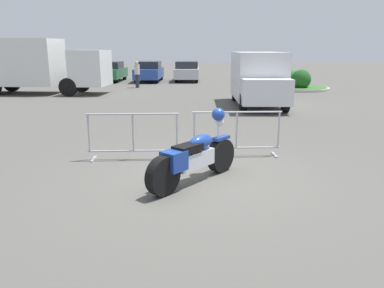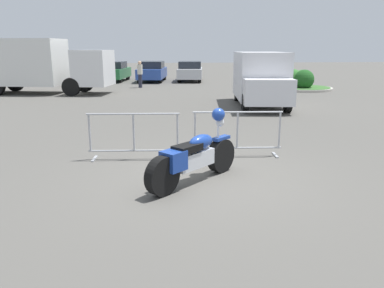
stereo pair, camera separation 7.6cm
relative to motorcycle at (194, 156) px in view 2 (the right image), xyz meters
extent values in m
plane|color=#54514C|center=(0.21, 0.31, -0.51)|extent=(120.00, 120.00, 0.00)
cylinder|color=black|center=(0.61, 0.57, -0.16)|extent=(0.64, 0.62, 0.69)
cylinder|color=black|center=(-0.61, -0.57, -0.16)|extent=(0.64, 0.62, 0.69)
cube|color=silver|center=(0.00, 0.00, -0.06)|extent=(0.84, 0.81, 0.30)
ellipsoid|color=navy|center=(0.14, 0.13, 0.25)|extent=(0.63, 0.62, 0.28)
cube|color=black|center=(-0.14, -0.13, 0.20)|extent=(0.62, 0.61, 0.13)
cube|color=navy|center=(-0.41, -0.38, 0.05)|extent=(0.52, 0.52, 0.35)
cube|color=navy|center=(0.61, 0.57, 0.20)|extent=(0.42, 0.41, 0.06)
cylinder|color=silver|center=(0.53, 0.50, 0.35)|extent=(0.06, 0.06, 0.49)
sphere|color=silver|center=(0.57, 0.54, 0.54)|extent=(0.17, 0.17, 0.17)
sphere|color=navy|center=(0.53, 0.50, 0.70)|extent=(0.26, 0.26, 0.26)
cylinder|color=#9EA0A5|center=(-1.19, 1.68, 0.54)|extent=(2.08, 0.19, 0.04)
cylinder|color=#9EA0A5|center=(-1.19, 1.68, -0.31)|extent=(2.08, 0.19, 0.04)
cylinder|color=#9EA0A5|center=(-2.18, 1.75, 0.11)|extent=(0.05, 0.05, 0.85)
cylinder|color=#9EA0A5|center=(-1.19, 1.68, 0.11)|extent=(0.05, 0.05, 0.85)
cylinder|color=#9EA0A5|center=(-0.21, 1.60, 0.11)|extent=(0.05, 0.05, 0.85)
cube|color=#9EA0A5|center=(-2.11, 1.74, -0.50)|extent=(0.09, 0.44, 0.03)
cube|color=#9EA0A5|center=(-0.28, 1.61, -0.50)|extent=(0.09, 0.44, 0.03)
cylinder|color=#9EA0A5|center=(1.19, 1.68, 0.54)|extent=(2.08, 0.19, 0.04)
cylinder|color=#9EA0A5|center=(1.19, 1.68, -0.31)|extent=(2.08, 0.19, 0.04)
cylinder|color=#9EA0A5|center=(0.21, 1.75, 0.11)|extent=(0.05, 0.05, 0.85)
cylinder|color=#9EA0A5|center=(1.19, 1.68, 0.11)|extent=(0.05, 0.05, 0.85)
cylinder|color=#9EA0A5|center=(2.18, 1.60, 0.11)|extent=(0.05, 0.05, 0.85)
cube|color=#9EA0A5|center=(0.28, 1.74, -0.50)|extent=(0.09, 0.44, 0.03)
cube|color=#9EA0A5|center=(2.11, 1.61, -0.50)|extent=(0.09, 0.44, 0.03)
cube|color=silver|center=(-8.18, 15.46, 1.22)|extent=(5.35, 3.21, 2.50)
cube|color=silver|center=(-3.96, 14.64, 0.92)|extent=(2.18, 2.49, 1.90)
cylinder|color=black|center=(-4.69, 15.77, -0.03)|extent=(1.00, 0.46, 0.96)
cylinder|color=black|center=(-5.06, 13.87, -0.03)|extent=(1.00, 0.46, 0.96)
cylinder|color=black|center=(-8.83, 16.57, -0.03)|extent=(1.00, 0.46, 0.96)
cube|color=silver|center=(4.00, 9.79, 0.80)|extent=(2.51, 4.32, 2.00)
cube|color=silver|center=(3.68, 7.31, 0.33)|extent=(2.00, 1.14, 1.00)
cylinder|color=black|center=(4.56, 7.59, -0.15)|extent=(0.33, 0.74, 0.72)
cylinder|color=black|center=(2.89, 7.81, -0.15)|extent=(0.33, 0.74, 0.72)
cylinder|color=black|center=(4.98, 10.87, -0.15)|extent=(0.33, 0.74, 0.72)
cylinder|color=black|center=(3.32, 11.08, -0.15)|extent=(0.33, 0.74, 0.72)
cylinder|color=black|center=(-11.58, 24.04, -0.21)|extent=(0.28, 0.62, 0.59)
cube|color=maroon|center=(-9.51, 23.08, 0.11)|extent=(2.37, 4.59, 0.71)
cube|color=#1E232B|center=(-9.53, 22.93, 0.72)|extent=(1.93, 2.45, 0.51)
cylinder|color=black|center=(-10.06, 24.58, -0.18)|extent=(0.31, 0.68, 0.65)
cylinder|color=black|center=(-8.58, 24.37, -0.18)|extent=(0.31, 0.68, 0.65)
cylinder|color=black|center=(-10.45, 21.80, -0.18)|extent=(0.31, 0.68, 0.65)
cylinder|color=black|center=(-8.96, 21.59, -0.18)|extent=(0.31, 0.68, 0.65)
cube|color=white|center=(-6.60, 22.70, 0.12)|extent=(2.40, 4.65, 0.72)
cube|color=#1E232B|center=(-6.62, 22.55, 0.74)|extent=(1.96, 2.48, 0.52)
cylinder|color=black|center=(-7.15, 24.21, -0.18)|extent=(0.32, 0.69, 0.66)
cylinder|color=black|center=(-5.65, 24.01, -0.18)|extent=(0.32, 0.69, 0.66)
cylinder|color=black|center=(-7.54, 21.39, -0.18)|extent=(0.32, 0.69, 0.66)
cylinder|color=black|center=(-6.04, 21.19, -0.18)|extent=(0.32, 0.69, 0.66)
cube|color=#236B38|center=(-3.68, 23.13, 0.11)|extent=(2.37, 4.58, 0.71)
cube|color=#1E232B|center=(-3.70, 22.97, 0.72)|extent=(1.93, 2.45, 0.51)
cylinder|color=black|center=(-4.23, 24.62, -0.18)|extent=(0.31, 0.68, 0.65)
cylinder|color=black|center=(-2.74, 24.41, -0.18)|extent=(0.31, 0.68, 0.65)
cylinder|color=black|center=(-4.61, 21.84, -0.18)|extent=(0.31, 0.68, 0.65)
cylinder|color=black|center=(-3.13, 21.63, -0.18)|extent=(0.31, 0.68, 0.65)
cube|color=#284799|center=(-0.76, 22.53, 0.12)|extent=(2.42, 4.69, 0.73)
cube|color=#1E232B|center=(-0.78, 22.38, 0.75)|extent=(1.97, 2.50, 0.52)
cylinder|color=black|center=(-1.32, 24.06, -0.18)|extent=(0.32, 0.69, 0.67)
cylinder|color=black|center=(0.20, 23.85, -0.18)|extent=(0.32, 0.69, 0.67)
cylinder|color=black|center=(-1.71, 21.22, -0.18)|extent=(0.32, 0.69, 0.67)
cylinder|color=black|center=(-0.20, 21.01, -0.18)|extent=(0.32, 0.69, 0.67)
cube|color=#B7BABF|center=(2.16, 22.60, 0.12)|extent=(2.39, 4.63, 0.72)
cube|color=#1E232B|center=(2.14, 22.45, 0.73)|extent=(1.95, 2.47, 0.51)
cylinder|color=black|center=(1.60, 24.11, -0.18)|extent=(0.31, 0.68, 0.66)
cylinder|color=black|center=(3.10, 23.90, -0.18)|extent=(0.31, 0.68, 0.66)
cylinder|color=black|center=(1.22, 21.30, -0.18)|extent=(0.31, 0.68, 0.66)
cylinder|color=black|center=(2.72, 21.09, -0.18)|extent=(0.31, 0.68, 0.66)
cylinder|color=#262838|center=(-1.54, 17.90, -0.09)|extent=(0.34, 0.34, 0.85)
cylinder|color=beige|center=(-1.54, 17.90, 0.65)|extent=(0.48, 0.48, 0.62)
sphere|color=tan|center=(-1.54, 17.90, 1.07)|extent=(0.22, 0.22, 0.22)
cylinder|color=#ADA89E|center=(8.44, 15.75, -0.44)|extent=(3.63, 3.63, 0.14)
cylinder|color=#38662D|center=(8.44, 15.75, -0.36)|extent=(3.34, 3.34, 0.02)
sphere|color=#33702D|center=(7.90, 16.03, 0.13)|extent=(1.18, 1.18, 1.18)
sphere|color=#1E511E|center=(8.38, 15.37, 0.13)|extent=(1.18, 1.18, 1.18)
sphere|color=#3D7A38|center=(8.40, 15.78, 0.12)|extent=(1.15, 1.15, 1.15)
camera|label=1|loc=(-0.81, -6.66, 1.96)|focal=35.00mm
camera|label=2|loc=(-0.73, -6.67, 1.96)|focal=35.00mm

